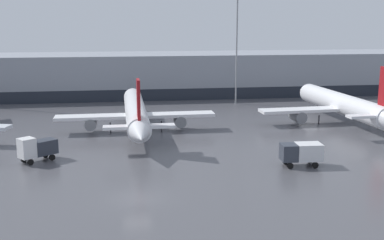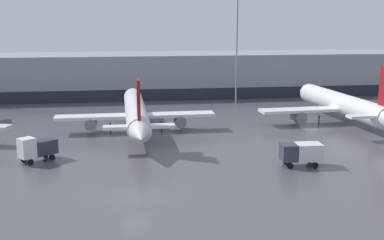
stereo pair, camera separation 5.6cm
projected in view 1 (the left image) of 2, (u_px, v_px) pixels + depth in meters
The scene contains 7 objects.
ground_plane at pixel (137, 198), 44.22m from camera, with size 320.00×320.00×0.00m, color #4C4C51.
terminal_building at pixel (127, 75), 103.28m from camera, with size 160.00×31.82×9.00m.
parked_jet_1 at pixel (136, 112), 70.08m from camera, with size 23.16×34.36×9.10m.
parked_jet_4 at pixel (344, 105), 76.31m from camera, with size 27.71×33.63×9.88m.
service_truck_0 at pixel (301, 152), 53.71m from camera, with size 4.62×2.28×2.59m.
service_truck_1 at pixel (37, 148), 55.45m from camera, with size 4.46×3.99×2.98m.
apron_light_mast_2 at pixel (237, 18), 90.73m from camera, with size 1.80×1.80×21.34m.
Camera 1 is at (-0.79, -42.11, 16.12)m, focal length 45.00 mm.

